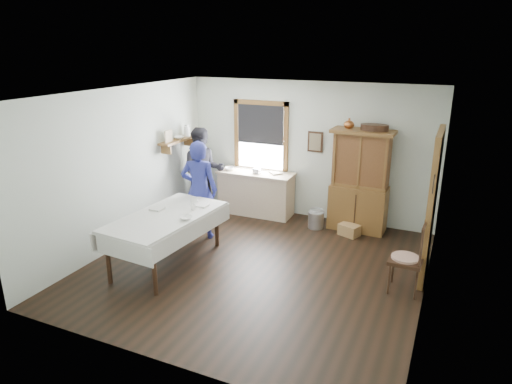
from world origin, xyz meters
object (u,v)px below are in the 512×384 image
Objects in this scene: work_counter at (256,193)px; dining_table at (167,239)px; wicker_basket at (349,230)px; spindle_chair at (406,257)px; woman_blue at (199,194)px; pail at (316,220)px; china_hutch at (360,181)px; figure_dark at (203,175)px.

work_counter is 0.76× the size of dining_table.
dining_table is at bearing -136.44° from wicker_basket.
spindle_chair is (3.56, 0.65, 0.12)m from dining_table.
woman_blue reaches higher than wicker_basket.
spindle_chair reaches higher than pail.
woman_blue is (-0.43, -1.50, 0.38)m from work_counter.
spindle_chair is (1.10, -2.00, -0.42)m from china_hutch.
work_counter is 1.60m from woman_blue.
woman_blue is (-2.52, -1.51, -0.13)m from china_hutch.
spindle_chair is 0.64× the size of figure_dark.
woman_blue is (-3.62, 0.48, 0.30)m from spindle_chair.
dining_table is 1.24× the size of woman_blue.
work_counter is at bearing 81.90° from dining_table.
figure_dark is (-0.99, -0.42, 0.38)m from work_counter.
work_counter is 2.09m from wicker_basket.
figure_dark is (-3.02, -0.08, 0.72)m from wicker_basket.
woman_blue reaches higher than pail.
dining_table is at bearing -131.20° from china_hutch.
china_hutch reaches higher than pail.
work_counter is 1.41m from pail.
wicker_basket is at bearing -10.16° from work_counter.
dining_table is 3.33m from wicker_basket.
spindle_chair is 2.98× the size of wicker_basket.
china_hutch is 3.11m from figure_dark.
woman_blue is at bearing 92.98° from dining_table.
spindle_chair is 3.67m from woman_blue.
wicker_basket is 0.21× the size of figure_dark.
spindle_chair is (3.19, -1.98, 0.09)m from work_counter.
wicker_basket is (2.41, 2.29, -0.30)m from dining_table.
wicker_basket is 2.82m from woman_blue.
spindle_chair reaches higher than work_counter.
work_counter is 2.15m from china_hutch.
figure_dark is at bearing -157.83° from work_counter.
china_hutch is 2.32m from spindle_chair.
figure_dark is (-0.62, 2.21, 0.42)m from dining_table.
figure_dark is (-0.56, 1.08, 0.00)m from woman_blue.
woman_blue is at bearing -154.87° from wicker_basket.
china_hutch reaches higher than woman_blue.
pail is at bearing -26.89° from figure_dark.
woman_blue is at bearing -145.01° from pail.
china_hutch reaches higher than spindle_chair.
china_hutch reaches higher than dining_table.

